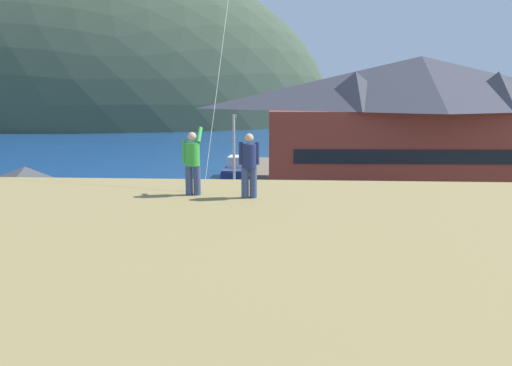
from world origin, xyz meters
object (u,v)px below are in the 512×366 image
storage_shed_near_lot (29,209)px  parked_car_front_row_end (260,273)px  harbor_lodge (418,124)px  parked_car_mid_row_far (208,233)px  person_companion (249,163)px  wharf_dock (271,168)px  moored_boat_wharfside (237,169)px  parking_light_pole (234,166)px  parked_car_mid_row_center (382,285)px  parked_car_front_row_silver (414,241)px  person_kite_flyer (193,161)px  parked_car_front_row_red (508,271)px  parked_car_corner_spot (35,266)px  moored_boat_outer_mooring (305,170)px  parked_car_back_row_right (311,239)px

storage_shed_near_lot → parked_car_front_row_end: size_ratio=1.46×
harbor_lodge → storage_shed_near_lot: (-26.08, -16.46, -3.70)m
harbor_lodge → parked_car_mid_row_far: harbor_lodge is taller
storage_shed_near_lot → person_companion: 20.64m
storage_shed_near_lot → parked_car_mid_row_far: 10.42m
parked_car_mid_row_far → parked_car_front_row_end: same height
wharf_dock → moored_boat_wharfside: size_ratio=1.70×
parked_car_mid_row_far → parking_light_pole: parking_light_pole is taller
parked_car_mid_row_center → parked_car_front_row_silver: bearing=65.5°
parking_light_pole → person_kite_flyer: (0.71, -18.76, 3.22)m
parked_car_front_row_red → person_companion: 16.67m
parked_car_front_row_red → parked_car_mid_row_far: bearing=160.0°
parked_car_mid_row_center → person_kite_flyer: 12.32m
parked_car_front_row_silver → person_kite_flyer: 18.66m
storage_shed_near_lot → person_companion: (13.79, -14.51, 5.04)m
parked_car_corner_spot → parked_car_front_row_red: same height
wharf_dock → person_companion: person_companion is taller
harbor_lodge → storage_shed_near_lot: 31.06m
parked_car_corner_spot → parking_light_pole: parking_light_pole is taller
storage_shed_near_lot → parked_car_front_row_silver: bearing=0.4°
moored_boat_wharfside → person_kite_flyer: person_kite_flyer is taller
parked_car_front_row_silver → parked_car_front_row_end: 10.05m
parked_car_front_row_silver → storage_shed_near_lot: bearing=-179.6°
parked_car_mid_row_far → parked_car_mid_row_center: bearing=-40.2°
wharf_dock → person_companion: 43.73m
wharf_dock → parked_car_mid_row_far: (-2.96, -27.57, 0.71)m
storage_shed_near_lot → parked_car_corner_spot: size_ratio=1.49×
storage_shed_near_lot → moored_boat_outer_mooring: 30.54m
person_kite_flyer → parked_car_mid_row_far: bearing=97.3°
wharf_dock → parked_car_mid_row_far: 27.73m
moored_boat_outer_mooring → parked_car_back_row_right: (-0.60, -25.25, 0.34)m
parked_car_back_row_right → parked_car_front_row_end: same height
person_kite_flyer → parked_car_back_row_right: bearing=74.1°
parked_car_mid_row_center → parked_car_front_row_red: (6.25, 1.99, 0.00)m
storage_shed_near_lot → person_kite_flyer: person_kite_flyer is taller
person_kite_flyer → person_companion: size_ratio=1.07×
parked_car_front_row_end → wharf_dock: bearing=90.7°
parking_light_pole → parked_car_corner_spot: bearing=-132.8°
parked_car_mid_row_center → parking_light_pole: 13.77m
moored_boat_wharfside → person_companion: bearing=-84.2°
parked_car_corner_spot → parked_car_front_row_end: bearing=-1.7°
moored_boat_wharfside → moored_boat_outer_mooring: size_ratio=0.87×
person_companion → parked_car_front_row_end: bearing=91.0°
parked_car_back_row_right → person_companion: bearing=-99.8°
moored_boat_wharfside → parked_car_front_row_silver: moored_boat_wharfside is taller
wharf_dock → parked_car_mid_row_far: bearing=-96.1°
parked_car_front_row_end → person_companion: person_companion is taller
parked_car_front_row_end → person_kite_flyer: 11.23m
moored_boat_outer_mooring → person_kite_flyer: size_ratio=4.54×
harbor_lodge → parked_car_corner_spot: size_ratio=6.41×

